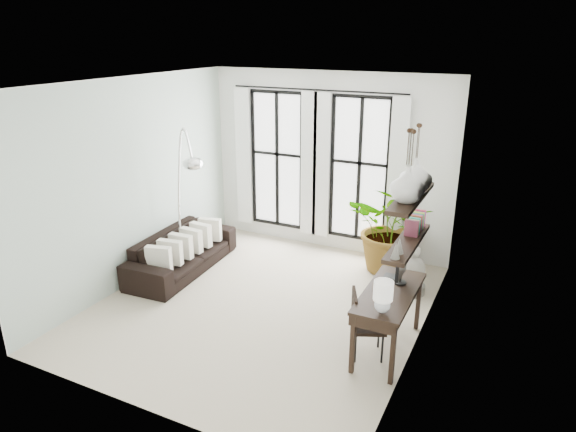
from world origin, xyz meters
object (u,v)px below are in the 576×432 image
Objects in this scene: buddha at (412,272)px; arc_lamp at (186,178)px; desk at (388,298)px; desk_chair at (362,320)px; sofa at (182,252)px; plant at (393,228)px.

arc_lamp is at bearing -167.42° from buddha.
arc_lamp reaches higher than desk.
desk_chair is 0.35× the size of arc_lamp.
desk is 0.42m from desk_chair.
desk is at bearing 14.17° from desk_chair.
arc_lamp reaches higher than sofa.
desk is at bearing -14.07° from arc_lamp.
plant is 1.10× the size of desk.
desk reaches higher than sofa.
plant is 1.80× the size of desk_chair.
plant reaches higher than desk_chair.
sofa is at bearing 139.75° from desk_chair.
buddha is at bearing 60.92° from desk_chair.
plant is 2.40m from desk.
desk_chair is (3.49, -1.02, 0.16)m from sofa.
plant is 1.92× the size of buddha.
sofa is 1.45× the size of plant.
plant is 2.57m from desk_chair.
sofa is at bearing 167.56° from desk.
plant is at bearing 127.90° from buddha.
arc_lamp is at bearing 165.93° from desk.
desk is at bearing -105.76° from sofa.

